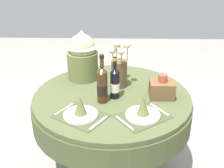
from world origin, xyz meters
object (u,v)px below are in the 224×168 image
at_px(wine_bottle_centre, 115,83).
at_px(woven_basket_side_right, 162,89).
at_px(place_setting_left, 80,110).
at_px(dining_table, 112,110).
at_px(place_setting_right, 143,111).
at_px(wine_bottle_left, 102,85).
at_px(gift_tub_back_left, 82,53).
at_px(flower_vase, 119,68).

relative_size(wine_bottle_centre, woven_basket_side_right, 1.74).
bearing_deg(place_setting_left, dining_table, 56.86).
relative_size(place_setting_right, woven_basket_side_right, 2.23).
bearing_deg(dining_table, place_setting_left, -123.14).
height_order(dining_table, wine_bottle_left, wine_bottle_left).
xyz_separation_m(wine_bottle_left, wine_bottle_centre, (0.09, 0.07, -0.02)).
height_order(place_setting_left, wine_bottle_centre, wine_bottle_centre).
distance_m(place_setting_right, wine_bottle_centre, 0.34).
xyz_separation_m(place_setting_right, woven_basket_side_right, (0.17, 0.29, 0.03)).
xyz_separation_m(place_setting_left, wine_bottle_left, (0.14, 0.21, 0.09)).
bearing_deg(woven_basket_side_right, place_setting_right, -119.72).
height_order(place_setting_left, place_setting_right, same).
height_order(place_setting_left, wine_bottle_left, wine_bottle_left).
distance_m(gift_tub_back_left, woven_basket_side_right, 0.75).
bearing_deg(wine_bottle_centre, place_setting_right, -53.90).
relative_size(wine_bottle_centre, gift_tub_back_left, 0.77).
height_order(dining_table, gift_tub_back_left, gift_tub_back_left).
relative_size(flower_vase, wine_bottle_left, 1.03).
distance_m(flower_vase, gift_tub_back_left, 0.36).
relative_size(flower_vase, wine_bottle_centre, 1.17).
bearing_deg(woven_basket_side_right, place_setting_left, -153.58).
distance_m(place_setting_right, wine_bottle_left, 0.37).
distance_m(wine_bottle_left, wine_bottle_centre, 0.12).
height_order(place_setting_right, flower_vase, flower_vase).
distance_m(wine_bottle_left, woven_basket_side_right, 0.47).
height_order(place_setting_right, woven_basket_side_right, woven_basket_side_right).
distance_m(place_setting_left, place_setting_right, 0.43).
distance_m(dining_table, place_setting_left, 0.43).
relative_size(wine_bottle_left, gift_tub_back_left, 0.87).
relative_size(wine_bottle_left, wine_bottle_centre, 1.13).
distance_m(place_setting_left, gift_tub_back_left, 0.66).
height_order(dining_table, place_setting_left, place_setting_left).
bearing_deg(place_setting_right, place_setting_left, -179.23).
xyz_separation_m(wine_bottle_left, gift_tub_back_left, (-0.19, 0.43, 0.09)).
xyz_separation_m(wine_bottle_centre, gift_tub_back_left, (-0.29, 0.36, 0.11)).
distance_m(dining_table, place_setting_right, 0.43).
height_order(flower_vase, wine_bottle_left, flower_vase).
distance_m(wine_bottle_centre, gift_tub_back_left, 0.47).
relative_size(place_setting_right, wine_bottle_centre, 1.28).
xyz_separation_m(dining_table, place_setting_left, (-0.21, -0.32, 0.19)).
xyz_separation_m(place_setting_right, wine_bottle_left, (-0.29, 0.20, 0.09)).
bearing_deg(woven_basket_side_right, gift_tub_back_left, 152.52).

